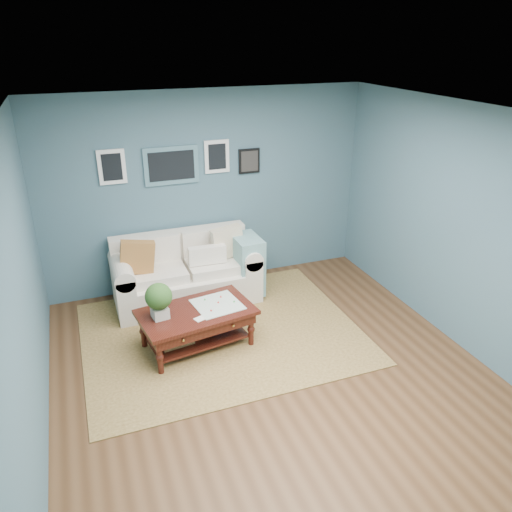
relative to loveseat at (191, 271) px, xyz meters
name	(u,v)px	position (x,y,z in m)	size (l,w,h in m)	color
room_shell	(275,260)	(0.39, -1.97, 0.95)	(5.00, 5.02, 2.70)	brown
area_rug	(222,333)	(0.11, -0.99, -0.40)	(3.24, 2.59, 0.01)	brown
loveseat	(191,271)	(0.00, 0.00, 0.00)	(1.94, 0.88, 1.00)	#F0E3CF
coffee_table	(191,318)	(-0.29, -1.15, -0.01)	(1.37, 0.92, 0.89)	black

